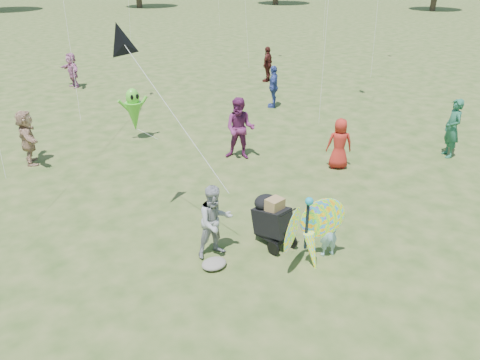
# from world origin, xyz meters

# --- Properties ---
(ground) EXTENTS (160.00, 160.00, 0.00)m
(ground) POSITION_xyz_m (0.00, 0.00, 0.00)
(ground) COLOR #51592B
(ground) RESTS_ON ground
(child_girl) EXTENTS (0.45, 0.36, 1.08)m
(child_girl) POSITION_xyz_m (0.57, -0.55, 0.54)
(child_girl) COLOR #9CCDDD
(child_girl) RESTS_ON ground
(adult_man) EXTENTS (0.81, 0.66, 1.55)m
(adult_man) POSITION_xyz_m (-1.31, 0.75, 0.78)
(adult_man) COLOR #96979B
(adult_man) RESTS_ON ground
(grey_bag) EXTENTS (0.51, 0.42, 0.16)m
(grey_bag) POSITION_xyz_m (-1.57, 0.38, 0.08)
(grey_bag) COLOR gray
(grey_bag) RESTS_ON ground
(crowd_a) EXTENTS (0.86, 0.80, 1.47)m
(crowd_a) POSITION_xyz_m (3.92, 2.53, 0.74)
(crowd_a) COLOR #AC241B
(crowd_a) RESTS_ON ground
(crowd_c) EXTENTS (0.97, 1.00, 1.67)m
(crowd_c) POSITION_xyz_m (6.08, 8.40, 0.84)
(crowd_c) COLOR #364895
(crowd_c) RESTS_ON ground
(crowd_d) EXTENTS (0.68, 1.56, 1.62)m
(crowd_d) POSITION_xyz_m (-3.37, 7.83, 0.81)
(crowd_d) COLOR tan
(crowd_d) RESTS_ON ground
(crowd_e) EXTENTS (1.14, 1.14, 1.87)m
(crowd_e) POSITION_xyz_m (1.97, 4.71, 0.94)
(crowd_e) COLOR #6C2457
(crowd_e) RESTS_ON ground
(crowd_f) EXTENTS (0.71, 0.78, 1.80)m
(crowd_f) POSITION_xyz_m (7.33, 1.26, 0.90)
(crowd_f) COLOR #225C43
(crowd_f) RESTS_ON ground
(crowd_h) EXTENTS (1.05, 0.87, 1.68)m
(crowd_h) POSITION_xyz_m (8.51, 11.99, 0.84)
(crowd_h) COLOR #461A17
(crowd_h) RESTS_ON ground
(crowd_j) EXTENTS (0.71, 1.53, 1.59)m
(crowd_j) POSITION_xyz_m (0.32, 16.19, 0.79)
(crowd_j) COLOR #B8699A
(crowd_j) RESTS_ON ground
(jogging_stroller) EXTENTS (0.60, 1.10, 1.09)m
(jogging_stroller) POSITION_xyz_m (-0.10, 0.47, 0.61)
(jogging_stroller) COLOR black
(jogging_stroller) RESTS_ON ground
(butterfly_kite) EXTENTS (1.74, 0.75, 1.70)m
(butterfly_kite) POSITION_xyz_m (0.00, -0.58, 0.74)
(butterfly_kite) COLOR orange
(butterfly_kite) RESTS_ON ground
(delta_kite_rig) EXTENTS (1.59, 2.29, 3.17)m
(delta_kite_rig) POSITION_xyz_m (-2.03, 2.80, 3.98)
(delta_kite_rig) COLOR black
(delta_kite_rig) RESTS_ON ground
(alien_kite) EXTENTS (1.12, 0.69, 1.74)m
(alien_kite) POSITION_xyz_m (-0.02, 7.97, 0.97)
(alien_kite) COLOR #57C92F
(alien_kite) RESTS_ON ground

